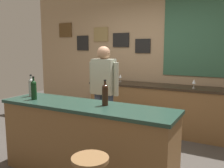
{
  "coord_description": "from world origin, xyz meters",
  "views": [
    {
      "loc": [
        1.63,
        -2.74,
        1.58
      ],
      "look_at": [
        -0.09,
        0.45,
        1.05
      ],
      "focal_mm": 38.84,
      "sensor_mm": 36.0,
      "label": 1
    }
  ],
  "objects": [
    {
      "name": "back_wall",
      "position": [
        0.02,
        2.03,
        1.42
      ],
      "size": [
        6.0,
        0.09,
        2.8
      ],
      "color": "tan",
      "rests_on": "ground_plane"
    },
    {
      "name": "bartender",
      "position": [
        -0.3,
        0.56,
        0.94
      ],
      "size": [
        0.52,
        0.21,
        1.62
      ],
      "color": "#384766",
      "rests_on": "ground_plane"
    },
    {
      "name": "wine_bottle_b",
      "position": [
        -0.75,
        -0.49,
        1.06
      ],
      "size": [
        0.07,
        0.07,
        0.31
      ],
      "color": "black",
      "rests_on": "bar_counter"
    },
    {
      "name": "wine_glass_a",
      "position": [
        -0.58,
        1.72,
        1.01
      ],
      "size": [
        0.07,
        0.07,
        0.16
      ],
      "color": "silver",
      "rests_on": "side_counter"
    },
    {
      "name": "bar_counter",
      "position": [
        0.0,
        -0.4,
        0.46
      ],
      "size": [
        2.23,
        0.6,
        0.92
      ],
      "color": "brown",
      "rests_on": "ground_plane"
    },
    {
      "name": "wine_bottle_a",
      "position": [
        -0.94,
        -0.35,
        1.06
      ],
      "size": [
        0.07,
        0.07,
        0.31
      ],
      "color": "#999E99",
      "rests_on": "bar_counter"
    },
    {
      "name": "side_counter",
      "position": [
        0.4,
        1.65,
        0.45
      ],
      "size": [
        3.05,
        0.56,
        0.9
      ],
      "color": "brown",
      "rests_on": "ground_plane"
    },
    {
      "name": "ground_plane",
      "position": [
        0.0,
        0.0,
        0.0
      ],
      "size": [
        10.0,
        10.0,
        0.0
      ],
      "primitive_type": "plane",
      "color": "#423D38"
    },
    {
      "name": "wine_bottle_c",
      "position": [
        0.24,
        -0.33,
        1.06
      ],
      "size": [
        0.07,
        0.07,
        0.31
      ],
      "color": "black",
      "rests_on": "bar_counter"
    },
    {
      "name": "wine_glass_b",
      "position": [
        0.91,
        1.59,
        1.01
      ],
      "size": [
        0.07,
        0.07,
        0.16
      ],
      "color": "silver",
      "rests_on": "side_counter"
    }
  ]
}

